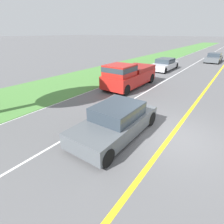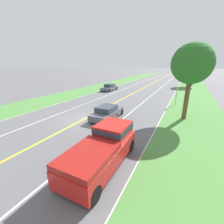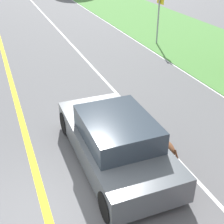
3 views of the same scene
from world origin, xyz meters
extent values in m
plane|color=#5B5B5E|center=(0.00, 0.00, 0.00)|extent=(400.00, 400.00, 0.00)
cube|color=yellow|center=(0.00, 0.00, 0.00)|extent=(0.18, 160.00, 0.01)
cube|color=white|center=(7.00, 0.00, 0.00)|extent=(0.14, 160.00, 0.01)
cube|color=white|center=(-7.00, 0.00, 0.00)|extent=(0.14, 160.00, 0.01)
cube|color=white|center=(3.50, 0.00, 0.00)|extent=(0.10, 160.00, 0.01)
cube|color=white|center=(-3.50, 0.00, 0.00)|extent=(0.10, 160.00, 0.01)
cube|color=#4C843D|center=(10.00, 0.00, 0.01)|extent=(6.00, 160.00, 0.03)
cube|color=#4C843D|center=(-10.00, 0.00, 0.01)|extent=(6.00, 160.00, 0.03)
cube|color=#51565B|center=(1.98, 1.24, 0.49)|extent=(1.84, 4.26, 0.62)
cube|color=#2D3842|center=(1.98, 1.07, 1.07)|extent=(1.58, 2.05, 0.54)
cylinder|color=black|center=(2.82, 2.95, 0.32)|extent=(0.22, 0.65, 0.65)
cylinder|color=black|center=(2.82, -0.47, 0.32)|extent=(0.22, 0.65, 0.65)
cylinder|color=black|center=(1.15, 2.95, 0.32)|extent=(0.22, 0.65, 0.65)
cylinder|color=black|center=(1.15, -0.47, 0.32)|extent=(0.22, 0.65, 0.65)
ellipsoid|color=brown|center=(3.16, 0.62, 0.50)|extent=(0.26, 0.66, 0.27)
cylinder|color=brown|center=(3.25, 0.85, 0.18)|extent=(0.07, 0.07, 0.37)
cylinder|color=brown|center=(3.22, 0.39, 0.18)|extent=(0.07, 0.07, 0.37)
cylinder|color=brown|center=(3.11, 0.86, 0.18)|extent=(0.07, 0.07, 0.37)
cylinder|color=brown|center=(3.07, 0.40, 0.18)|extent=(0.07, 0.07, 0.37)
cylinder|color=brown|center=(3.18, 0.90, 0.61)|extent=(0.15, 0.19, 0.17)
sphere|color=brown|center=(3.19, 1.01, 0.67)|extent=(0.24, 0.24, 0.22)
ellipsoid|color=#331E14|center=(3.20, 1.17, 0.65)|extent=(0.11, 0.11, 0.08)
cone|color=#55301C|center=(3.25, 1.00, 0.75)|extent=(0.08, 0.08, 0.10)
cone|color=#55301C|center=(3.13, 1.01, 0.75)|extent=(0.08, 0.08, 0.10)
cylinder|color=brown|center=(3.13, 0.20, 0.54)|extent=(0.07, 0.25, 0.24)
cube|color=red|center=(5.23, -5.52, 0.69)|extent=(2.04, 5.24, 0.91)
cube|color=red|center=(5.23, -4.00, 1.53)|extent=(1.80, 1.98, 0.78)
cube|color=#2D3842|center=(5.23, -4.00, 1.65)|extent=(1.82, 2.00, 0.34)
cube|color=maroon|center=(5.23, -6.62, 1.30)|extent=(2.00, 2.98, 0.32)
cylinder|color=black|center=(6.16, -3.44, 0.38)|extent=(0.22, 0.77, 0.77)
cylinder|color=black|center=(6.16, -7.60, 0.38)|extent=(0.22, 0.77, 0.77)
cylinder|color=black|center=(4.29, -3.44, 0.38)|extent=(0.22, 0.77, 0.77)
cylinder|color=black|center=(4.29, -7.60, 0.38)|extent=(0.22, 0.77, 0.77)
cube|color=#51565B|center=(-5.49, 16.05, 0.48)|extent=(1.88, 4.24, 0.61)
cube|color=#2D3842|center=(-5.49, 16.22, 1.08)|extent=(1.62, 2.04, 0.57)
cylinder|color=black|center=(-6.34, 14.35, 0.32)|extent=(0.22, 0.65, 0.65)
cylinder|color=black|center=(-6.34, 17.75, 0.32)|extent=(0.22, 0.65, 0.65)
cylinder|color=black|center=(-4.64, 14.35, 0.32)|extent=(0.22, 0.65, 0.65)
cylinder|color=black|center=(-4.64, 17.75, 0.32)|extent=(0.22, 0.65, 0.65)
cylinder|color=brown|center=(8.99, 4.54, 2.07)|extent=(0.43, 0.43, 4.14)
sphere|color=#286623|center=(8.99, 4.54, 5.34)|extent=(3.68, 3.68, 3.68)
cylinder|color=brown|center=(9.83, 31.59, 2.04)|extent=(0.45, 0.45, 4.09)
sphere|color=#23561E|center=(9.83, 31.59, 5.45)|extent=(4.18, 4.18, 4.18)
cylinder|color=gray|center=(7.77, 9.64, 1.25)|extent=(0.08, 0.08, 2.50)
cube|color=yellow|center=(7.83, 9.64, 2.25)|extent=(0.03, 0.64, 0.40)
camera|label=1|loc=(-1.63, 6.53, 4.02)|focal=28.00mm
camera|label=2|loc=(8.85, -11.45, 5.33)|focal=24.00mm
camera|label=3|loc=(-0.42, -4.68, 5.04)|focal=50.00mm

